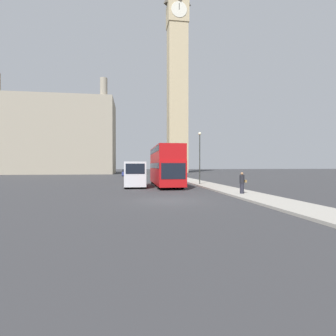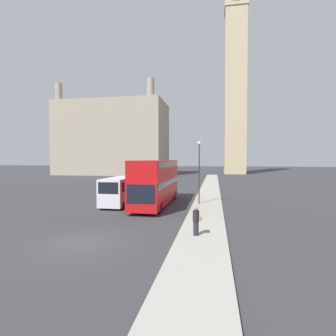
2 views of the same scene
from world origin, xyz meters
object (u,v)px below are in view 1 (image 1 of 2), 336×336
red_double_decker_bus (165,164)px  parked_sedan (126,173)px  clock_tower (177,72)px  street_lamp (200,150)px  pedestrian (242,183)px  white_van (135,174)px

red_double_decker_bus → parked_sedan: (-4.83, 29.62, -1.77)m
clock_tower → street_lamp: bearing=-97.5°
clock_tower → parked_sedan: size_ratio=14.78×
street_lamp → parked_sedan: (-8.93, 29.02, -3.42)m
pedestrian → clock_tower: bearing=84.1°
red_double_decker_bus → street_lamp: bearing=8.3°
clock_tower → white_van: 67.64m
clock_tower → pedestrian: size_ratio=40.12×
white_van → pedestrian: (8.00, -9.01, -0.47)m
clock_tower → street_lamp: 63.71m
street_lamp → red_double_decker_bus: bearing=-171.7°
pedestrian → parked_sedan: size_ratio=0.37×
clock_tower → pedestrian: 74.51m
pedestrian → street_lamp: 11.11m
clock_tower → white_van: (-14.91, -57.69, -32.01)m
red_double_decker_bus → pedestrian: 11.14m
parked_sedan → white_van: bearing=-87.4°
red_double_decker_bus → white_van: bearing=-163.1°
white_van → street_lamp: street_lamp is taller
red_double_decker_bus → parked_sedan: size_ratio=2.50×
clock_tower → pedestrian: (-6.92, -66.70, -32.48)m
red_double_decker_bus → parked_sedan: bearing=99.3°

